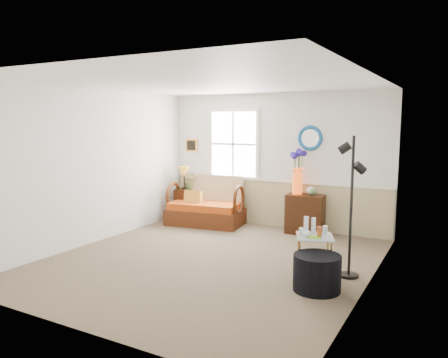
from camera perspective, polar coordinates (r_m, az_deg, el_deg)
The scene contains 19 objects.
floor at distance 6.60m, azimuth -1.91°, elevation -10.61°, with size 4.50×5.00×0.01m, color brown.
ceiling at distance 6.30m, azimuth -2.02°, elevation 12.49°, with size 4.50×5.00×0.01m, color white.
walls at distance 6.32m, azimuth -1.96°, elevation 0.67°, with size 4.51×5.01×2.60m.
wainscot at distance 8.65m, azimuth 6.55°, elevation -3.23°, with size 4.46×0.02×0.90m, color tan.
chair_rail at distance 8.56m, azimuth 6.57°, elevation -0.15°, with size 4.46×0.04×0.06m, color white.
window at distance 8.88m, azimuth 1.25°, elevation 4.58°, with size 1.14×0.06×1.44m, color white, non-canonical shape.
picture at distance 9.41m, azimuth -4.25°, elevation 4.41°, with size 0.28×0.03×0.28m, color #BF822D.
mirror at distance 8.26m, azimuth 11.19°, elevation 5.26°, with size 0.47×0.47×0.07m, color teal.
loveseat at distance 8.74m, azimuth -2.43°, elevation -2.86°, with size 1.48×0.84×0.96m, color #56280E, non-canonical shape.
throw_pillow at distance 8.75m, azimuth -4.10°, elevation -2.73°, with size 0.37×0.09×0.37m, color orange, non-canonical shape.
lamp_stand at distance 9.24m, azimuth -5.29°, elevation -3.30°, with size 0.37×0.37×0.65m, color #341408, non-canonical shape.
table_lamp at distance 9.14m, azimuth -5.23°, elevation 0.16°, with size 0.26×0.26×0.48m, color orange, non-canonical shape.
potted_plant at distance 9.14m, azimuth -4.42°, elevation -0.49°, with size 0.31×0.34×0.27m, color #496934.
cabinet at distance 8.22m, azimuth 10.57°, elevation -4.51°, with size 0.67×0.43×0.72m, color #341408, non-canonical shape.
flower_vase at distance 8.15m, azimuth 9.60°, elevation 0.88°, with size 0.24×0.24×0.81m, color #EA5010, non-canonical shape.
side_table at distance 5.89m, azimuth 11.66°, elevation -10.03°, with size 0.46×0.46×0.59m, color #A77433, non-canonical shape.
tabletop_items at distance 5.82m, azimuth 11.55°, elevation -6.12°, with size 0.36×0.36×0.22m, color silver, non-canonical shape.
floor_lamp at distance 5.95m, azimuth 16.28°, elevation -3.59°, with size 0.27×0.27×1.87m, color black, non-canonical shape.
ottoman at distance 5.55m, azimuth 12.04°, elevation -11.88°, with size 0.58×0.58×0.45m, color black.
Camera 1 is at (3.23, -5.38, 2.05)m, focal length 35.00 mm.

